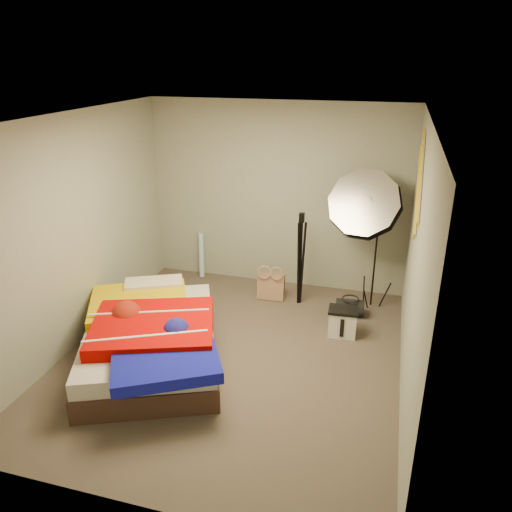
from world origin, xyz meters
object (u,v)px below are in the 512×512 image
(photo_umbrella, at_px, (365,206))
(camera_tripod, at_px, (301,253))
(wrapping_roll, at_px, (201,255))
(camera_case, at_px, (342,323))
(bed, at_px, (151,338))
(tote_bag, at_px, (271,286))
(duffel_bag, at_px, (350,308))

(photo_umbrella, bearing_deg, camera_tripod, -171.09)
(wrapping_roll, distance_m, camera_case, 2.45)
(camera_case, xyz_separation_m, bed, (-1.88, -1.06, 0.12))
(wrapping_roll, xyz_separation_m, camera_case, (2.17, -1.13, -0.17))
(tote_bag, xyz_separation_m, camera_tripod, (0.38, -0.01, 0.53))
(camera_tripod, bearing_deg, wrapping_roll, 163.19)
(photo_umbrella, height_order, camera_tripod, photo_umbrella)
(wrapping_roll, distance_m, photo_umbrella, 2.52)
(camera_case, relative_size, photo_umbrella, 0.17)
(tote_bag, xyz_separation_m, wrapping_roll, (-1.15, 0.45, 0.15))
(bed, height_order, camera_tripod, camera_tripod)
(tote_bag, relative_size, bed, 0.16)
(wrapping_roll, height_order, duffel_bag, wrapping_roll)
(photo_umbrella, bearing_deg, bed, -137.06)
(tote_bag, height_order, wrapping_roll, wrapping_roll)
(tote_bag, relative_size, photo_umbrella, 0.19)
(camera_case, height_order, bed, bed)
(wrapping_roll, relative_size, duffel_bag, 1.88)
(camera_case, distance_m, bed, 2.16)
(tote_bag, bearing_deg, camera_tripod, -3.62)
(bed, bearing_deg, photo_umbrella, 42.94)
(duffel_bag, bearing_deg, photo_umbrella, 72.88)
(camera_case, bearing_deg, wrapping_roll, 149.24)
(tote_bag, bearing_deg, camera_case, -35.55)
(tote_bag, height_order, camera_tripod, camera_tripod)
(duffel_bag, relative_size, photo_umbrella, 0.18)
(wrapping_roll, height_order, photo_umbrella, photo_umbrella)
(bed, bearing_deg, camera_tripod, 54.33)
(camera_case, xyz_separation_m, camera_tripod, (-0.64, 0.66, 0.55))
(wrapping_roll, height_order, camera_case, wrapping_roll)
(tote_bag, xyz_separation_m, photo_umbrella, (1.12, 0.11, 1.17))
(tote_bag, height_order, bed, bed)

